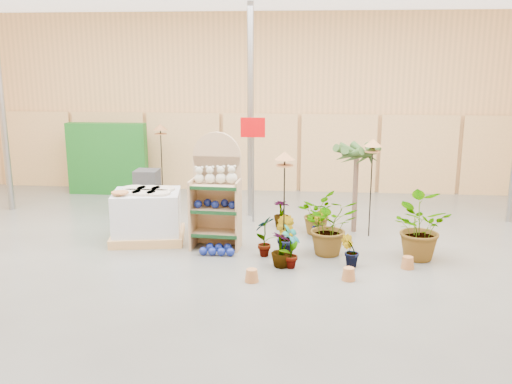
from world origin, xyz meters
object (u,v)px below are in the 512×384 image
at_px(pallet_stack, 147,216).
at_px(potted_plant_2, 330,226).
at_px(display_shelf, 217,195).
at_px(bird_table_front, 285,159).

xyz_separation_m(pallet_stack, potted_plant_2, (3.40, -0.47, 0.03)).
height_order(pallet_stack, potted_plant_2, potted_plant_2).
distance_m(display_shelf, pallet_stack, 1.45).
xyz_separation_m(bird_table_front, potted_plant_2, (0.80, 0.12, -1.20)).
height_order(pallet_stack, bird_table_front, bird_table_front).
bearing_deg(bird_table_front, display_shelf, 161.56).
distance_m(display_shelf, bird_table_front, 1.51).
bearing_deg(potted_plant_2, bird_table_front, -171.18).
relative_size(pallet_stack, potted_plant_2, 1.46).
bearing_deg(pallet_stack, bird_table_front, -22.57).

